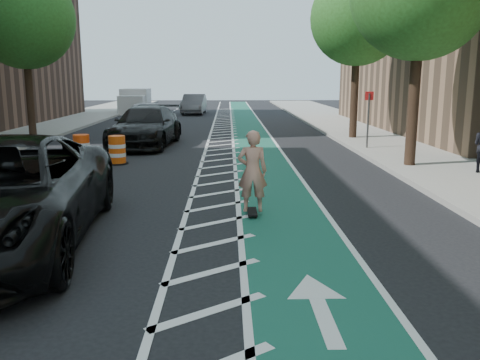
{
  "coord_description": "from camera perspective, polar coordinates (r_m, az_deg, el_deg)",
  "views": [
    {
      "loc": [
        1.77,
        -9.06,
        3.06
      ],
      "look_at": [
        1.99,
        0.6,
        1.1
      ],
      "focal_mm": 38.0,
      "sensor_mm": 36.0,
      "label": 1
    }
  ],
  "objects": [
    {
      "name": "ground",
      "position": [
        9.72,
        -11.83,
        -7.13
      ],
      "size": [
        120.0,
        120.0,
        0.0
      ],
      "primitive_type": "plane",
      "color": "black",
      "rests_on": "ground"
    },
    {
      "name": "bike_lane",
      "position": [
        19.34,
        2.33,
        2.39
      ],
      "size": [
        2.0,
        90.0,
        0.01
      ],
      "primitive_type": "cube",
      "color": "#195944",
      "rests_on": "ground"
    },
    {
      "name": "buffer_strip",
      "position": [
        19.3,
        -2.12,
        2.37
      ],
      "size": [
        1.4,
        90.0,
        0.01
      ],
      "primitive_type": "cube",
      "color": "silver",
      "rests_on": "ground"
    },
    {
      "name": "sidewalk_right",
      "position": [
        20.78,
        20.54,
        2.5
      ],
      "size": [
        5.0,
        90.0,
        0.15
      ],
      "primitive_type": "cube",
      "color": "gray",
      "rests_on": "ground"
    },
    {
      "name": "curb_right",
      "position": [
        20.0,
        14.01,
        2.57
      ],
      "size": [
        0.12,
        90.0,
        0.16
      ],
      "primitive_type": "cube",
      "color": "gray",
      "rests_on": "ground"
    },
    {
      "name": "tree_r_d",
      "position": [
        25.94,
        12.93,
        17.22
      ],
      "size": [
        4.2,
        4.2,
        7.9
      ],
      "color": "#382619",
      "rests_on": "ground"
    },
    {
      "name": "tree_l_d",
      "position": [
        26.99,
        -23.32,
        16.36
      ],
      "size": [
        4.2,
        4.2,
        7.9
      ],
      "color": "#382619",
      "rests_on": "ground"
    },
    {
      "name": "sign_post",
      "position": [
        21.92,
        14.2,
        6.67
      ],
      "size": [
        0.35,
        0.08,
        2.47
      ],
      "color": "#4C4C4C",
      "rests_on": "ground"
    },
    {
      "name": "skateboard",
      "position": [
        11.46,
        1.38,
        -3.59
      ],
      "size": [
        0.22,
        0.75,
        0.1
      ],
      "rotation": [
        0.0,
        0.0,
        -0.01
      ],
      "color": "black",
      "rests_on": "ground"
    },
    {
      "name": "skateboarder",
      "position": [
        11.25,
        1.4,
        1.0
      ],
      "size": [
        0.67,
        0.44,
        1.83
      ],
      "primitive_type": "imported",
      "rotation": [
        0.0,
        0.0,
        3.13
      ],
      "color": "tan",
      "rests_on": "skateboard"
    },
    {
      "name": "suv_far",
      "position": [
        23.31,
        -10.52,
        5.94
      ],
      "size": [
        2.98,
        6.28,
        1.77
      ],
      "primitive_type": "imported",
      "rotation": [
        0.0,
        0.0,
        -0.08
      ],
      "color": "black",
      "rests_on": "ground"
    },
    {
      "name": "car_silver",
      "position": [
        30.38,
        -10.63,
        7.11
      ],
      "size": [
        2.16,
        5.01,
        1.68
      ],
      "primitive_type": "imported",
      "rotation": [
        0.0,
        0.0,
        -0.03
      ],
      "color": "#A8A8AE",
      "rests_on": "ground"
    },
    {
      "name": "car_grey",
      "position": [
        43.2,
        -5.18,
        8.48
      ],
      "size": [
        1.95,
        5.07,
        1.65
      ],
      "primitive_type": "imported",
      "rotation": [
        0.0,
        0.0,
        -0.04
      ],
      "color": "#5D5C61",
      "rests_on": "ground"
    },
    {
      "name": "box_truck",
      "position": [
        44.88,
        -11.72,
        8.57
      ],
      "size": [
        2.37,
        5.02,
        2.07
      ],
      "rotation": [
        0.0,
        0.0,
        0.03
      ],
      "color": "silver",
      "rests_on": "ground"
    },
    {
      "name": "barrel_a",
      "position": [
        18.67,
        -13.62,
        3.22
      ],
      "size": [
        0.75,
        0.75,
        1.02
      ],
      "color": "#E7510C",
      "rests_on": "ground"
    },
    {
      "name": "barrel_b",
      "position": [
        19.49,
        -17.34,
        3.34
      ],
      "size": [
        0.74,
        0.74,
        1.0
      ],
      "color": "#FF490D",
      "rests_on": "ground"
    },
    {
      "name": "barrel_c",
      "position": [
        24.2,
        -11.29,
        4.94
      ],
      "size": [
        0.61,
        0.61,
        0.83
      ],
      "color": "#F6590C",
      "rests_on": "ground"
    }
  ]
}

